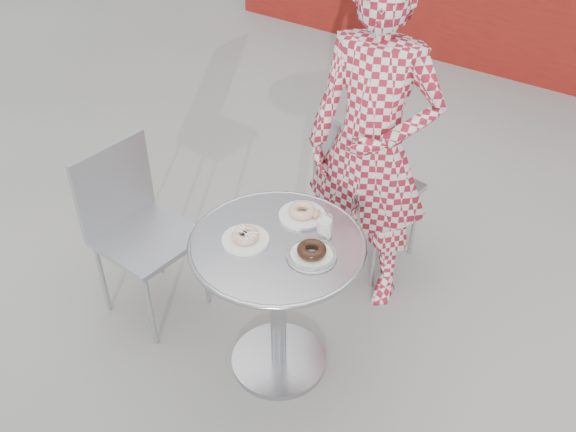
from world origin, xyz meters
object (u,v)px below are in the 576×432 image
Objects in this scene: chair_left at (151,265)px; milk_cup at (324,228)px; plate_near at (245,237)px; plate_checker at (312,253)px; seated_person at (372,147)px; chair_far at (366,217)px; bistro_table at (278,275)px; plate_far at (303,213)px.

chair_left is 1.04m from milk_cup.
plate_checker is at bearing 15.91° from plate_near.
chair_left is 0.80m from plate_near.
milk_cup is at bearing 39.81° from plate_near.
milk_cup is at bearing -88.00° from seated_person.
seated_person reaches higher than chair_far.
milk_cup is at bearing 46.01° from bistro_table.
chair_far is at bearing 86.77° from plate_near.
chair_left is 0.52× the size of seated_person.
chair_far is 1.02× the size of chair_left.
plate_far is (-0.05, -0.49, -0.10)m from seated_person.
bistro_table is 3.84× the size of plate_near.
chair_far is at bearing 104.24° from milk_cup.
plate_far is at bearing -66.51° from chair_left.
seated_person is 0.78m from plate_near.
chair_far reaches higher than milk_cup.
chair_left is (-0.68, -0.95, -0.01)m from chair_far.
seated_person is at bearing 78.73° from plate_near.
plate_far is at bearing 69.49° from plate_near.
seated_person is 8.42× the size of plate_checker.
chair_left is 4.47× the size of plate_far.
seated_person reaches higher than plate_near.
plate_far is at bearing -103.76° from seated_person.
chair_far reaches higher than plate_near.
chair_left is at bearing -167.55° from milk_cup.
plate_far is (-0.01, 0.20, 0.20)m from bistro_table.
chair_far is at bearing 93.67° from bistro_table.
chair_far is (-0.06, 0.90, -0.28)m from bistro_table.
milk_cup reaches higher than bistro_table.
plate_near is at bearing -109.11° from seated_person.
plate_checker reaches higher than plate_near.
chair_far reaches higher than bistro_table.
chair_left is at bearing -175.86° from plate_checker.
chair_left is 0.91m from plate_far.
plate_checker is 1.97× the size of milk_cup.
plate_far is at bearing 157.02° from milk_cup.
chair_left is 4.59× the size of plate_near.
plate_near is at bearing 94.10° from chair_far.
chair_far reaches higher than plate_checker.
milk_cup is at bearing -22.98° from plate_far.
bistro_table is 0.94m from chair_far.
seated_person is at bearing 99.98° from plate_checker.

